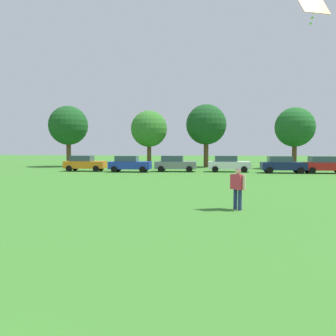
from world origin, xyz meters
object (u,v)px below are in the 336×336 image
at_px(parked_car_gray_2, 175,164).
at_px(tree_left, 149,129).
at_px(parked_car_navy_4, 282,164).
at_px(tree_center_left, 206,125).
at_px(kite, 314,7).
at_px(adult_bystander, 238,185).
at_px(parked_car_orange_0, 84,163).
at_px(parked_car_white_3, 228,164).
at_px(parked_car_blue_1, 129,164).
at_px(tree_center_right, 295,127).
at_px(parked_car_red_5, 324,165).
at_px(tree_far_left, 68,126).

xyz_separation_m(parked_car_gray_2, tree_left, (-4.04, 8.12, 4.05)).
relative_size(parked_car_gray_2, parked_car_navy_4, 1.00).
relative_size(parked_car_gray_2, tree_center_left, 0.53).
xyz_separation_m(kite, parked_car_navy_4, (3.34, 20.93, -7.33)).
height_order(adult_bystander, parked_car_orange_0, adult_bystander).
xyz_separation_m(kite, parked_car_orange_0, (-17.20, 21.63, -7.33)).
height_order(adult_bystander, tree_center_left, tree_center_left).
height_order(parked_car_white_3, tree_center_left, tree_center_left).
height_order(adult_bystander, parked_car_blue_1, adult_bystander).
height_order(parked_car_gray_2, tree_center_right, tree_center_right).
distance_m(parked_car_white_3, tree_center_left, 10.26).
relative_size(parked_car_gray_2, tree_center_right, 0.59).
height_order(parked_car_orange_0, parked_car_white_3, same).
xyz_separation_m(tree_left, tree_center_right, (17.77, -1.63, 0.02)).
height_order(parked_car_navy_4, tree_center_right, tree_center_right).
bearing_deg(tree_left, parked_car_white_3, -39.54).
bearing_deg(parked_car_orange_0, tree_center_left, 35.64).
relative_size(parked_car_blue_1, tree_left, 0.59).
distance_m(kite, parked_car_navy_4, 22.43).
xyz_separation_m(parked_car_white_3, tree_center_left, (-2.28, 8.87, 4.61)).
xyz_separation_m(parked_car_red_5, tree_far_left, (-29.66, 9.20, 4.56)).
height_order(parked_car_orange_0, tree_far_left, tree_far_left).
bearing_deg(tree_left, parked_car_gray_2, -63.58).
height_order(kite, parked_car_blue_1, kite).
relative_size(parked_car_red_5, tree_center_right, 0.59).
distance_m(parked_car_gray_2, tree_center_right, 15.73).
height_order(parked_car_white_3, tree_far_left, tree_far_left).
xyz_separation_m(parked_car_gray_2, parked_car_red_5, (14.80, -0.93, 0.00)).
height_order(kite, tree_center_right, kite).
bearing_deg(tree_far_left, parked_car_gray_2, -29.12).
bearing_deg(tree_far_left, adult_bystander, -57.82).
xyz_separation_m(adult_bystander, parked_car_red_5, (10.32, 21.53, -0.17)).
xyz_separation_m(parked_car_blue_1, parked_car_white_3, (10.22, 1.24, 0.00)).
bearing_deg(kite, parked_car_orange_0, 128.50).
height_order(kite, tree_far_left, kite).
xyz_separation_m(parked_car_orange_0, tree_center_right, (23.47, 6.75, 4.08)).
relative_size(parked_car_white_3, parked_car_navy_4, 1.00).
distance_m(tree_left, tree_center_right, 17.85).
bearing_deg(tree_center_left, parked_car_orange_0, -144.36).
xyz_separation_m(parked_car_white_3, tree_center_right, (8.18, 6.29, 4.08)).
relative_size(tree_far_left, tree_center_left, 0.99).
height_order(parked_car_orange_0, parked_car_red_5, same).
bearing_deg(tree_left, adult_bystander, -74.43).
distance_m(parked_car_white_3, tree_left, 13.08).
bearing_deg(parked_car_gray_2, kite, -71.16).
relative_size(parked_car_gray_2, parked_car_red_5, 1.00).
distance_m(adult_bystander, parked_car_blue_1, 23.29).
xyz_separation_m(tree_left, tree_center_left, (7.31, 0.95, 0.56)).
height_order(parked_car_gray_2, tree_left, tree_left).
xyz_separation_m(parked_car_blue_1, tree_left, (0.63, 9.16, 4.05)).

